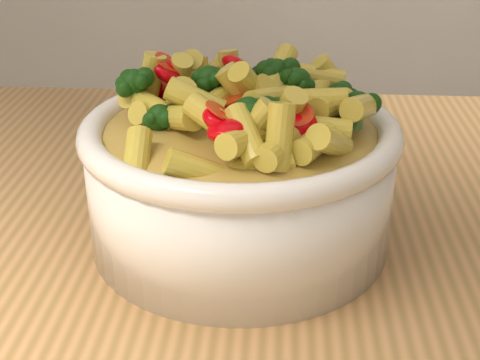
{
  "coord_description": "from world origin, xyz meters",
  "views": [
    {
      "loc": [
        0.02,
        -0.44,
        1.18
      ],
      "look_at": [
        -0.01,
        0.03,
        0.95
      ],
      "focal_mm": 50.0,
      "sensor_mm": 36.0,
      "label": 1
    }
  ],
  "objects": [
    {
      "name": "table",
      "position": [
        0.0,
        0.0,
        0.8
      ],
      "size": [
        1.2,
        0.8,
        0.9
      ],
      "color": "tan",
      "rests_on": "ground"
    },
    {
      "name": "serving_bowl",
      "position": [
        -0.01,
        0.03,
        0.95
      ],
      "size": [
        0.24,
        0.24,
        0.11
      ],
      "color": "white",
      "rests_on": "table"
    },
    {
      "name": "pasta_salad",
      "position": [
        -0.01,
        0.03,
        1.02
      ],
      "size": [
        0.19,
        0.19,
        0.04
      ],
      "color": "gold",
      "rests_on": "serving_bowl"
    }
  ]
}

